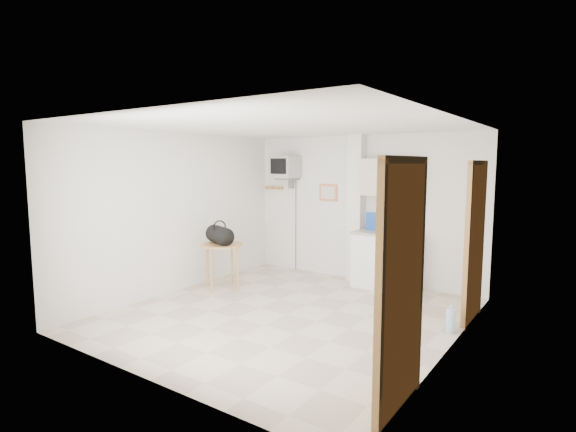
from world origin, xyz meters
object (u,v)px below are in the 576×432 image
Objects in this scene: crt_television at (285,168)px; duffel_bag at (220,235)px; round_table at (222,249)px; water_bottle at (451,320)px.

crt_television is 1.91m from duffel_bag.
crt_television is 3.65× the size of duffel_bag.
crt_television is at bearing 84.38° from round_table.
water_bottle is (3.43, -1.43, -1.79)m from crt_television.
crt_television reaches higher than duffel_bag.
round_table is 0.24m from duffel_bag.
duffel_bag is at bearing -177.59° from water_bottle.
duffel_bag reaches higher than round_table.
round_table is at bearing 55.13° from duffel_bag.
round_table reaches higher than water_bottle.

